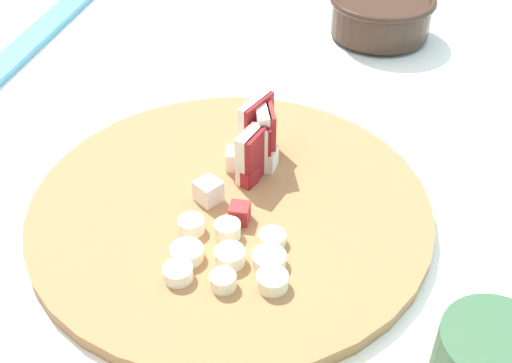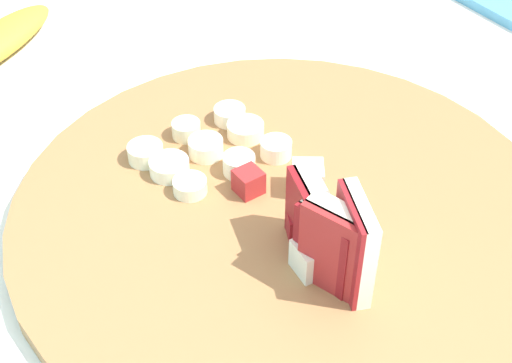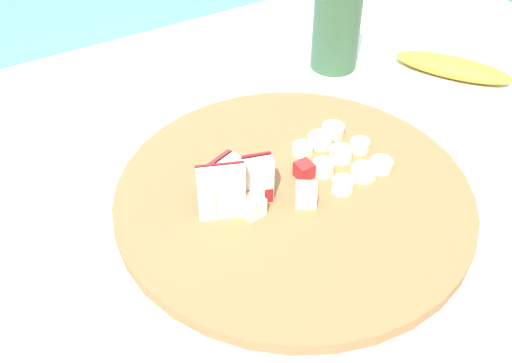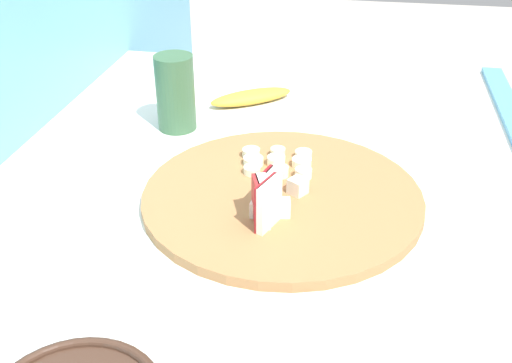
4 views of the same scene
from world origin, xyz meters
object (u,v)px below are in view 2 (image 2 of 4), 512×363
apple_wedge_fan (331,239)px  apple_dice_pile (306,215)px  cutting_board (283,209)px  banana_slice_rows (209,148)px

apple_wedge_fan → apple_dice_pile: (0.04, -0.01, -0.02)m
cutting_board → apple_wedge_fan: 0.08m
apple_wedge_fan → banana_slice_rows: size_ratio=0.78×
banana_slice_rows → apple_wedge_fan: bearing=-178.3°
apple_wedge_fan → apple_dice_pile: 0.05m
cutting_board → apple_dice_pile: size_ratio=3.63×
apple_wedge_fan → cutting_board: bearing=-11.0°
cutting_board → apple_wedge_fan: apple_wedge_fan is taller
cutting_board → banana_slice_rows: (0.07, 0.02, 0.01)m
cutting_board → apple_dice_pile: 0.03m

